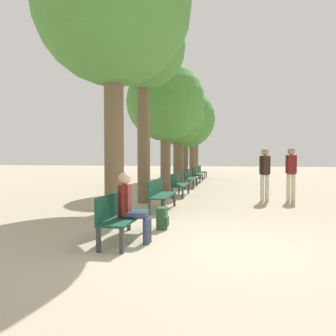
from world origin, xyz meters
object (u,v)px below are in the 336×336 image
Objects in this scene: bench_row_4 at (196,173)px; pedestrian_mid at (291,171)px; tree_row_0 at (113,8)px; tree_row_5 at (192,116)px; tree_row_2 at (165,103)px; pedestrian_near at (265,171)px; tree_row_1 at (143,50)px; bench_row_5 at (201,171)px; bench_row_3 at (189,177)px; tree_row_4 at (186,119)px; bench_row_1 at (160,193)px; backpack at (162,218)px; bench_row_2 at (178,183)px; tree_row_3 at (179,119)px; person_seated at (131,205)px; tree_row_6 at (197,117)px; bench_row_0 at (121,213)px.

pedestrian_mid is (3.80, -7.06, 0.52)m from bench_row_4.
tree_row_5 is (0.00, 15.85, -0.61)m from tree_row_0.
tree_row_0 is 15.86m from tree_row_5.
tree_row_2 is 3.12× the size of pedestrian_near.
bench_row_5 is at bearing 86.04° from tree_row_1.
tree_row_0 is 3.87× the size of pedestrian_mid.
bench_row_4 is (0.00, 3.19, 0.00)m from bench_row_3.
tree_row_1 is 1.13× the size of tree_row_4.
bench_row_1 is 2.28m from backpack.
backpack is at bearing -76.35° from bench_row_1.
bench_row_2 is at bearing 95.67° from backpack.
tree_row_4 reaches higher than bench_row_3.
bench_row_2 is 5.85m from tree_row_3.
bench_row_2 is at bearing -63.37° from tree_row_2.
tree_row_3 is 10.92× the size of backpack.
bench_row_2 is at bearing 80.08° from tree_row_0.
bench_row_1 is at bearing 93.82° from person_seated.
tree_row_1 is 6.06m from pedestrian_mid.
tree_row_0 reaches higher than bench_row_2.
pedestrian_near is at bearing -75.96° from tree_row_6.
bench_row_5 reaches higher than backpack.
tree_row_5 reaches higher than bench_row_3.
bench_row_0 is 11.80m from tree_row_3.
tree_row_1 reaches higher than bench_row_4.
person_seated reaches higher than bench_row_5.
pedestrian_near is at bearing -57.77° from tree_row_3.
bench_row_3 is 0.92× the size of pedestrian_mid.
tree_row_3 reaches higher than pedestrian_near.
bench_row_0 is 18.10m from tree_row_5.
tree_row_4 reaches higher than bench_row_4.
tree_row_0 is at bearing 117.40° from person_seated.
tree_row_3 is 7.43m from pedestrian_near.
tree_row_2 is at bearing 97.16° from person_seated.
tree_row_6 reaches higher than pedestrian_mid.
person_seated is at bearing -62.60° from tree_row_0.
bench_row_0 is 0.30× the size of tree_row_2.
tree_row_0 is at bearing -136.04° from pedestrian_near.
tree_row_6 reaches higher than bench_row_2.
backpack is 5.79m from pedestrian_mid.
bench_row_3 is 1.34× the size of person_seated.
tree_row_0 is (-0.79, -14.11, 4.39)m from bench_row_5.
bench_row_1 is at bearing -90.00° from bench_row_5.
tree_row_6 is at bearing 107.28° from pedestrian_mid.
pedestrian_near reaches higher than bench_row_2.
tree_row_4 is at bearing 118.50° from bench_row_4.
bench_row_1 is 1.00× the size of bench_row_5.
tree_row_2 is 4.45× the size of person_seated.
tree_row_2 is at bearing 90.00° from tree_row_1.
tree_row_1 is 9.79m from tree_row_4.
pedestrian_near reaches higher than bench_row_4.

